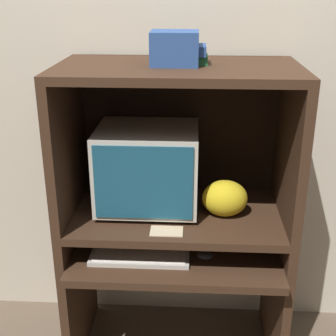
{
  "coord_description": "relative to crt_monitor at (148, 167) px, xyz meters",
  "views": [
    {
      "loc": [
        0.07,
        -1.66,
        1.79
      ],
      "look_at": [
        -0.04,
        0.28,
        1.01
      ],
      "focal_mm": 50.0,
      "sensor_mm": 36.0,
      "label": 1
    }
  ],
  "objects": [
    {
      "name": "crt_monitor",
      "position": [
        0.0,
        0.0,
        0.0
      ],
      "size": [
        0.46,
        0.39,
        0.39
      ],
      "color": "beige",
      "rests_on": "desk_monitor_shelf"
    },
    {
      "name": "desk_monitor_shelf",
      "position": [
        0.14,
        -0.04,
        -0.23
      ],
      "size": [
        1.02,
        0.57,
        0.16
      ],
      "color": "#382316",
      "rests_on": "desk_base"
    },
    {
      "name": "keyboard",
      "position": [
        -0.02,
        -0.21,
        -0.35
      ],
      "size": [
        0.44,
        0.15,
        0.03
      ],
      "color": "beige",
      "rests_on": "desk_base"
    },
    {
      "name": "mouse",
      "position": [
        0.27,
        -0.19,
        -0.34
      ],
      "size": [
        0.07,
        0.05,
        0.03
      ],
      "color": "#28282B",
      "rests_on": "desk_base"
    },
    {
      "name": "storage_box",
      "position": [
        0.12,
        -0.04,
        0.54
      ],
      "size": [
        0.19,
        0.17,
        0.14
      ],
      "color": "navy",
      "rests_on": "hutch_upper"
    },
    {
      "name": "wall_back",
      "position": [
        0.14,
        0.3,
        0.31
      ],
      "size": [
        6.0,
        0.06,
        2.6
      ],
      "color": "beige",
      "rests_on": "ground_plane"
    },
    {
      "name": "snack_bag",
      "position": [
        0.35,
        -0.07,
        -0.12
      ],
      "size": [
        0.2,
        0.15,
        0.17
      ],
      "color": "gold",
      "rests_on": "desk_monitor_shelf"
    },
    {
      "name": "desk_base",
      "position": [
        0.14,
        -0.09,
        -0.58
      ],
      "size": [
        1.02,
        0.63,
        0.64
      ],
      "color": "#382316",
      "rests_on": "ground_plane"
    },
    {
      "name": "hutch_upper",
      "position": [
        0.14,
        -0.0,
        0.24
      ],
      "size": [
        1.02,
        0.57,
        0.67
      ],
      "color": "#382316",
      "rests_on": "desk_monitor_shelf"
    },
    {
      "name": "book_stack",
      "position": [
        0.17,
        -0.01,
        0.51
      ],
      "size": [
        0.19,
        0.14,
        0.08
      ],
      "color": "#236638",
      "rests_on": "hutch_upper"
    },
    {
      "name": "paper_card",
      "position": [
        0.1,
        -0.23,
        -0.2
      ],
      "size": [
        0.14,
        0.09,
        0.0
      ],
      "color": "#CCB28C",
      "rests_on": "desk_monitor_shelf"
    }
  ]
}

